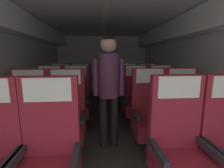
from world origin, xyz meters
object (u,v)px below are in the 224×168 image
seat_a_left_aisle (49,158)px  seat_d_left_aisle (81,92)px  seat_d_right_aisle (147,90)px  seat_b_right_aisle (182,115)px  seat_b_right_window (150,116)px  seat_d_left_window (61,92)px  seat_c_left_aisle (77,101)px  seat_b_left_window (30,120)px  seat_c_left_window (50,102)px  seat_b_left_aisle (67,119)px  seat_c_right_aisle (161,99)px  seat_d_right_window (129,91)px  seat_c_right_window (136,100)px  flight_attendant (109,80)px  seat_a_right_window (179,150)px

seat_a_left_aisle → seat_d_left_aisle: bearing=90.4°
seat_a_left_aisle → seat_d_right_aisle: 2.97m
seat_b_right_aisle → seat_b_right_window: same height
seat_d_left_window → seat_d_left_aisle: bearing=-2.1°
seat_a_left_aisle → seat_d_left_window: bearing=101.2°
seat_b_right_window → seat_c_left_aisle: size_ratio=1.00×
seat_b_left_window → seat_d_right_aisle: 2.71m
seat_c_left_window → seat_c_left_aisle: (0.48, 0.02, 0.00)m
seat_b_right_window → seat_b_left_aisle: bearing=-179.1°
seat_c_left_aisle → seat_c_right_aisle: bearing=-0.3°
seat_c_left_window → seat_c_left_aisle: size_ratio=1.00×
seat_d_right_window → seat_c_left_window: bearing=-152.8°
seat_c_right_aisle → seat_d_right_window: size_ratio=1.00×
seat_c_right_window → seat_d_left_aisle: same height
seat_b_left_window → seat_d_left_window: size_ratio=1.00×
seat_d_left_window → seat_b_left_aisle: bearing=-74.1°
seat_c_left_aisle → seat_c_left_window: bearing=-177.6°
seat_b_right_aisle → seat_c_left_window: 2.26m
seat_c_left_window → seat_c_right_aisle: size_ratio=1.00×
seat_d_left_window → seat_d_right_window: 1.65m
seat_b_left_window → seat_d_left_aisle: same height
seat_d_left_window → seat_b_left_window: bearing=-90.4°
seat_c_left_aisle → seat_d_left_window: bearing=120.5°
seat_b_right_aisle → seat_c_right_window: (-0.49, 0.81, 0.00)m
seat_b_right_aisle → seat_b_right_window: size_ratio=1.00×
seat_d_left_window → flight_attendant: size_ratio=0.72×
seat_c_right_aisle → flight_attendant: bearing=-145.2°
seat_b_right_window → seat_c_right_aisle: same height
seat_b_right_aisle → seat_c_left_window: (-2.12, 0.80, 0.00)m
seat_d_left_window → seat_d_right_window: bearing=-0.2°
seat_c_right_window → seat_d_right_window: bearing=89.2°
seat_c_left_aisle → seat_d_left_aisle: bearing=90.9°
seat_d_right_window → seat_d_right_aisle: bearing=-0.2°
seat_a_right_window → seat_b_left_aisle: bearing=145.0°
seat_c_left_aisle → flight_attendant: (0.56, -0.76, 0.51)m
seat_c_right_aisle → flight_attendant: 1.41m
seat_c_right_aisle → seat_d_left_aisle: 1.85m
seat_b_right_aisle → seat_a_right_window: bearing=-120.5°
seat_b_left_window → seat_d_left_window: 1.67m
seat_b_left_window → seat_a_left_aisle: bearing=-58.2°
seat_d_right_aisle → seat_d_right_window: (-0.48, 0.00, 0.00)m
seat_a_left_aisle → seat_c_right_aisle: (1.64, 1.65, 0.00)m
seat_c_left_window → seat_d_right_window: (1.64, 0.84, 0.00)m
seat_b_left_aisle → seat_b_right_aisle: size_ratio=1.00×
seat_a_left_aisle → seat_d_left_window: same height
flight_attendant → seat_c_right_window: bearing=56.9°
seat_b_right_window → seat_c_left_aisle: 1.41m
seat_c_left_aisle → seat_c_right_window: same height
seat_d_left_window → seat_d_right_window: (1.65, -0.01, 0.00)m
seat_b_right_aisle → seat_d_right_window: 1.71m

